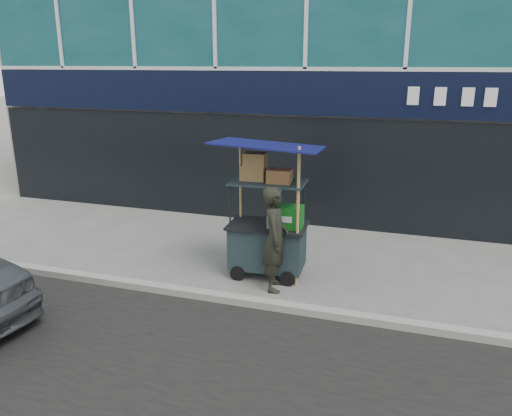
% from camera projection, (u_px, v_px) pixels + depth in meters
% --- Properties ---
extents(ground, '(80.00, 80.00, 0.00)m').
position_uv_depth(ground, '(246.00, 298.00, 7.77)').
color(ground, '#63625E').
rests_on(ground, ground).
extents(curb, '(80.00, 0.18, 0.12)m').
position_uv_depth(curb, '(241.00, 300.00, 7.57)').
color(curb, gray).
rests_on(curb, ground).
extents(vendor_cart, '(1.80, 1.31, 2.35)m').
position_uv_depth(vendor_cart, '(269.00, 229.00, 8.42)').
color(vendor_cart, '#19292B').
rests_on(vendor_cart, ground).
extents(vendor_man, '(0.52, 0.69, 1.71)m').
position_uv_depth(vendor_man, '(275.00, 239.00, 7.89)').
color(vendor_man, black).
rests_on(vendor_man, ground).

